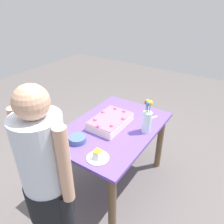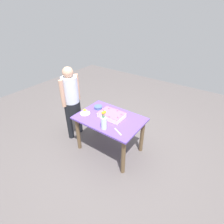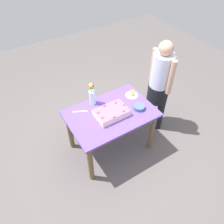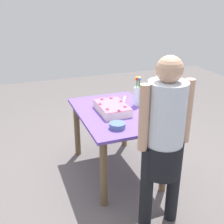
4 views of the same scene
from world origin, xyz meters
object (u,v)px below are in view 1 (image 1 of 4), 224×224
Objects in this scene: sheet_cake at (110,121)px; serving_plate_with_slice at (98,156)px; person_standing at (46,176)px; fruit_bowl at (78,139)px; flower_vase at (147,119)px; cake_knife at (150,119)px.

sheet_cake reaches higher than serving_plate_with_slice.
person_standing is (0.43, -0.09, 0.10)m from serving_plate_with_slice.
sheet_cake is 0.39m from fruit_bowl.
person_standing is at bearing -13.73° from flower_vase.
cake_knife is (-0.32, 0.28, -0.04)m from sheet_cake.
sheet_cake is at bearing -157.84° from serving_plate_with_slice.
fruit_bowl is at bearing 20.60° from person_standing.
cake_knife is 1.30× the size of fruit_bowl.
serving_plate_with_slice is 0.55× the size of flower_vase.
cake_knife is at bearing 139.44° from sheet_cake.
serving_plate_with_slice is 0.29m from fruit_bowl.
serving_plate_with_slice is at bearing -15.47° from flower_vase.
cake_knife is at bearing 173.34° from serving_plate_with_slice.
cake_knife is 0.27m from flower_vase.
serving_plate_with_slice is 1.19× the size of fruit_bowl.
serving_plate_with_slice is 0.12× the size of person_standing.
cake_knife is (-0.78, 0.09, -0.02)m from serving_plate_with_slice.
person_standing reaches higher than sheet_cake.
sheet_cake is 0.29× the size of person_standing.
person_standing is at bearing 20.60° from fruit_bowl.
flower_vase reaches higher than serving_plate_with_slice.
sheet_cake is at bearing 166.36° from fruit_bowl.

